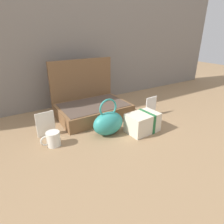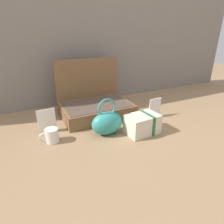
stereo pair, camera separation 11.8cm
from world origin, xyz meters
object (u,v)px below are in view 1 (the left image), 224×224
Objects in this scene: coffee_mug at (53,139)px; poster_card_right at (46,124)px; teal_pouch_handbag at (108,123)px; cream_toiletry_bag at (143,122)px; open_suitcase at (91,105)px; info_card_left at (151,106)px.

coffee_mug is 0.71× the size of poster_card_right.
poster_card_right is (-0.32, 0.18, -0.00)m from teal_pouch_handbag.
cream_toiletry_bag is at bearing -14.43° from coffee_mug.
open_suitcase is at bearing 35.90° from coffee_mug.
open_suitcase is 0.43m from cream_toiletry_bag.
info_card_left is 0.74m from poster_card_right.
poster_card_right is at bearing 90.46° from coffee_mug.
teal_pouch_handbag is at bearing -9.36° from coffee_mug.
info_card_left is at bearing -32.66° from open_suitcase.
coffee_mug is at bearing 170.64° from teal_pouch_handbag.
coffee_mug is at bearing -93.56° from poster_card_right.
cream_toiletry_bag is 0.59m from poster_card_right.
poster_card_right is at bearing 167.74° from info_card_left.
cream_toiletry_bag is at bearing -31.03° from poster_card_right.
info_card_left is (0.37, -0.24, -0.01)m from open_suitcase.
teal_pouch_handbag is 0.42m from info_card_left.
teal_pouch_handbag is 0.37m from poster_card_right.
cream_toiletry_bag is (0.20, -0.08, -0.02)m from teal_pouch_handbag.
info_card_left is 0.95× the size of poster_card_right.
open_suitcase is 2.44× the size of cream_toiletry_bag.
coffee_mug is at bearing 178.01° from info_card_left.
info_card_left is (0.41, 0.08, -0.00)m from teal_pouch_handbag.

